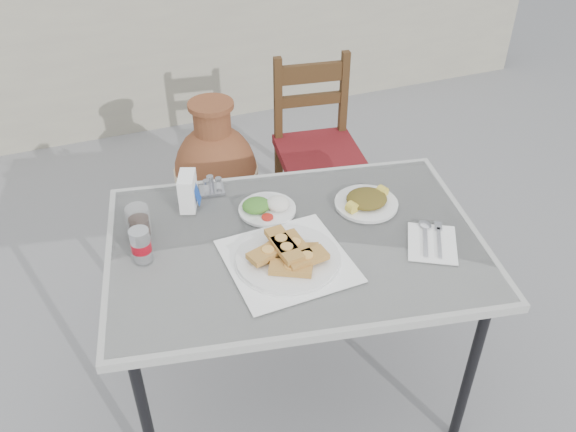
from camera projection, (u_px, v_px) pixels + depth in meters
name	position (u px, v px, depth m)	size (l,w,h in m)	color
ground	(256.00, 390.00, 2.54)	(80.00, 80.00, 0.00)	slate
cafe_table	(296.00, 252.00, 2.13)	(1.42, 1.08, 0.78)	black
pide_plate	(288.00, 253.00, 1.98)	(0.41, 0.41, 0.08)	white
salad_rice_plate	(267.00, 206.00, 2.22)	(0.21, 0.21, 0.05)	white
salad_chopped_plate	(366.00, 201.00, 2.24)	(0.24, 0.24, 0.05)	white
soda_can	(141.00, 245.00, 1.98)	(0.07, 0.07, 0.12)	silver
cola_glass	(139.00, 223.00, 2.09)	(0.08, 0.08, 0.11)	white
napkin_holder	(188.00, 191.00, 2.21)	(0.09, 0.12, 0.13)	white
condiment_caddy	(212.00, 187.00, 2.31)	(0.10, 0.09, 0.07)	#B1B1B8
cutlery_napkin	(431.00, 240.00, 2.09)	(0.24, 0.26, 0.02)	white
chair	(317.00, 147.00, 3.18)	(0.46, 0.46, 0.93)	#381F0F
terracotta_urn	(216.00, 174.00, 3.20)	(0.44, 0.44, 0.77)	brown
back_wall	(135.00, 42.00, 4.05)	(6.00, 0.25, 1.20)	#A29E87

